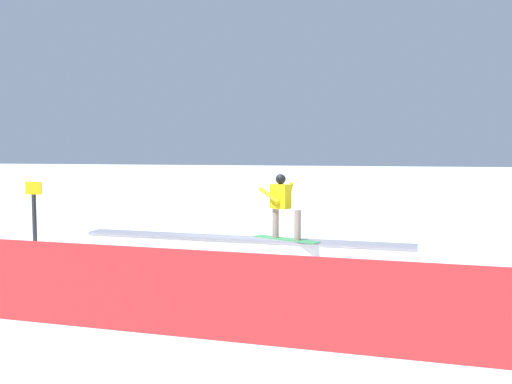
% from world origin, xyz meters
% --- Properties ---
extents(ground_plane, '(120.00, 120.00, 0.00)m').
position_xyz_m(ground_plane, '(0.00, 0.00, 0.00)').
color(ground_plane, white).
extents(grind_box, '(7.38, 1.31, 0.73)m').
position_xyz_m(grind_box, '(0.00, 0.00, 0.33)').
color(grind_box, white).
rests_on(grind_box, ground_plane).
extents(snowboarder, '(1.52, 0.99, 1.39)m').
position_xyz_m(snowboarder, '(-0.87, 0.05, 1.48)').
color(snowboarder, '#389450').
rests_on(snowboarder, grind_box).
extents(safety_fence, '(12.86, 1.47, 1.27)m').
position_xyz_m(safety_fence, '(0.00, 4.53, 0.63)').
color(safety_fence, red).
rests_on(safety_fence, ground_plane).
extents(trail_marker, '(0.40, 0.10, 1.89)m').
position_xyz_m(trail_marker, '(4.92, 0.05, 1.02)').
color(trail_marker, '#262628').
rests_on(trail_marker, ground_plane).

